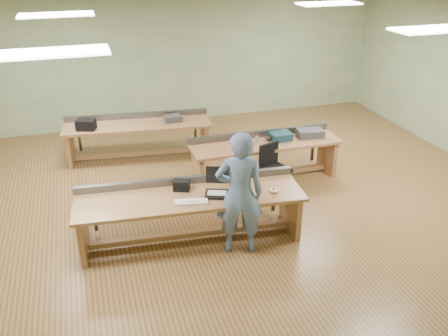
{
  "coord_description": "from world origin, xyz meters",
  "views": [
    {
      "loc": [
        -2.25,
        -7.05,
        4.1
      ],
      "look_at": [
        -0.26,
        -0.6,
        0.82
      ],
      "focal_mm": 38.0,
      "sensor_mm": 36.0,
      "label": 1
    }
  ],
  "objects_px": {
    "task_chair": "(274,176)",
    "parts_bin_grey": "(310,133)",
    "parts_bin_teal": "(281,136)",
    "workbench_front": "(190,206)",
    "workbench_mid": "(265,152)",
    "mug": "(268,138)",
    "drinks_can": "(257,140)",
    "person": "(240,194)",
    "laptop_base": "(217,194)",
    "workbench_back": "(138,132)",
    "camera_bag": "(182,185)"
  },
  "relations": [
    {
      "from": "task_chair",
      "to": "parts_bin_grey",
      "type": "xyz_separation_m",
      "value": [
        0.95,
        0.58,
        0.48
      ]
    },
    {
      "from": "parts_bin_teal",
      "to": "workbench_front",
      "type": "bearing_deg",
      "value": -143.57
    },
    {
      "from": "workbench_mid",
      "to": "parts_bin_teal",
      "type": "height_order",
      "value": "parts_bin_teal"
    },
    {
      "from": "workbench_front",
      "to": "mug",
      "type": "relative_size",
      "value": 28.58
    },
    {
      "from": "workbench_mid",
      "to": "drinks_can",
      "type": "bearing_deg",
      "value": -177.0
    },
    {
      "from": "person",
      "to": "parts_bin_teal",
      "type": "distance_m",
      "value": 2.53
    },
    {
      "from": "workbench_mid",
      "to": "laptop_base",
      "type": "bearing_deg",
      "value": -129.96
    },
    {
      "from": "workbench_front",
      "to": "workbench_back",
      "type": "height_order",
      "value": "same"
    },
    {
      "from": "parts_bin_teal",
      "to": "laptop_base",
      "type": "bearing_deg",
      "value": -135.68
    },
    {
      "from": "person",
      "to": "parts_bin_grey",
      "type": "distance_m",
      "value": 2.91
    },
    {
      "from": "workbench_front",
      "to": "camera_bag",
      "type": "height_order",
      "value": "camera_bag"
    },
    {
      "from": "person",
      "to": "laptop_base",
      "type": "relative_size",
      "value": 5.47
    },
    {
      "from": "camera_bag",
      "to": "mug",
      "type": "bearing_deg",
      "value": 58.68
    },
    {
      "from": "workbench_front",
      "to": "person",
      "type": "bearing_deg",
      "value": -34.55
    },
    {
      "from": "parts_bin_grey",
      "to": "task_chair",
      "type": "bearing_deg",
      "value": -148.69
    },
    {
      "from": "laptop_base",
      "to": "workbench_back",
      "type": "bearing_deg",
      "value": 122.68
    },
    {
      "from": "workbench_front",
      "to": "workbench_back",
      "type": "xyz_separation_m",
      "value": [
        -0.32,
        3.2,
        -0.01
      ]
    },
    {
      "from": "camera_bag",
      "to": "mug",
      "type": "height_order",
      "value": "camera_bag"
    },
    {
      "from": "workbench_front",
      "to": "drinks_can",
      "type": "xyz_separation_m",
      "value": [
        1.61,
        1.52,
        0.25
      ]
    },
    {
      "from": "workbench_front",
      "to": "workbench_mid",
      "type": "relative_size",
      "value": 1.21
    },
    {
      "from": "workbench_front",
      "to": "workbench_mid",
      "type": "xyz_separation_m",
      "value": [
        1.78,
        1.53,
        -0.01
      ]
    },
    {
      "from": "workbench_mid",
      "to": "drinks_can",
      "type": "xyz_separation_m",
      "value": [
        -0.17,
        -0.01,
        0.26
      ]
    },
    {
      "from": "person",
      "to": "mug",
      "type": "bearing_deg",
      "value": -107.09
    },
    {
      "from": "workbench_mid",
      "to": "parts_bin_teal",
      "type": "relative_size",
      "value": 7.29
    },
    {
      "from": "workbench_back",
      "to": "task_chair",
      "type": "distance_m",
      "value": 3.05
    },
    {
      "from": "workbench_front",
      "to": "laptop_base",
      "type": "relative_size",
      "value": 9.96
    },
    {
      "from": "workbench_back",
      "to": "laptop_base",
      "type": "height_order",
      "value": "workbench_back"
    },
    {
      "from": "laptop_base",
      "to": "parts_bin_teal",
      "type": "height_order",
      "value": "parts_bin_teal"
    },
    {
      "from": "workbench_back",
      "to": "parts_bin_grey",
      "type": "height_order",
      "value": "parts_bin_grey"
    },
    {
      "from": "parts_bin_teal",
      "to": "parts_bin_grey",
      "type": "distance_m",
      "value": 0.59
    },
    {
      "from": "workbench_front",
      "to": "mug",
      "type": "height_order",
      "value": "workbench_front"
    },
    {
      "from": "workbench_back",
      "to": "person",
      "type": "height_order",
      "value": "person"
    },
    {
      "from": "mug",
      "to": "camera_bag",
      "type": "bearing_deg",
      "value": -143.95
    },
    {
      "from": "workbench_back",
      "to": "parts_bin_grey",
      "type": "xyz_separation_m",
      "value": [
        3.01,
        -1.66,
        0.26
      ]
    },
    {
      "from": "camera_bag",
      "to": "person",
      "type": "bearing_deg",
      "value": -21.92
    },
    {
      "from": "camera_bag",
      "to": "mug",
      "type": "xyz_separation_m",
      "value": [
        1.94,
        1.41,
        -0.03
      ]
    },
    {
      "from": "workbench_front",
      "to": "task_chair",
      "type": "height_order",
      "value": "task_chair"
    },
    {
      "from": "camera_bag",
      "to": "task_chair",
      "type": "xyz_separation_m",
      "value": [
        1.81,
        0.78,
        -0.5
      ]
    },
    {
      "from": "workbench_mid",
      "to": "person",
      "type": "relative_size",
      "value": 1.5
    },
    {
      "from": "parts_bin_grey",
      "to": "drinks_can",
      "type": "bearing_deg",
      "value": -179.07
    },
    {
      "from": "camera_bag",
      "to": "parts_bin_grey",
      "type": "distance_m",
      "value": 3.08
    },
    {
      "from": "parts_bin_grey",
      "to": "camera_bag",
      "type": "bearing_deg",
      "value": -153.78
    },
    {
      "from": "camera_bag",
      "to": "parts_bin_teal",
      "type": "height_order",
      "value": "camera_bag"
    },
    {
      "from": "workbench_back",
      "to": "mug",
      "type": "height_order",
      "value": "workbench_back"
    },
    {
      "from": "mug",
      "to": "workbench_back",
      "type": "bearing_deg",
      "value": 143.58
    },
    {
      "from": "workbench_mid",
      "to": "parts_bin_teal",
      "type": "bearing_deg",
      "value": 3.71
    },
    {
      "from": "workbench_mid",
      "to": "task_chair",
      "type": "distance_m",
      "value": 0.61
    },
    {
      "from": "workbench_back",
      "to": "mug",
      "type": "distance_m",
      "value": 2.72
    },
    {
      "from": "workbench_back",
      "to": "person",
      "type": "bearing_deg",
      "value": -69.41
    },
    {
      "from": "parts_bin_grey",
      "to": "workbench_front",
      "type": "bearing_deg",
      "value": -150.25
    }
  ]
}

